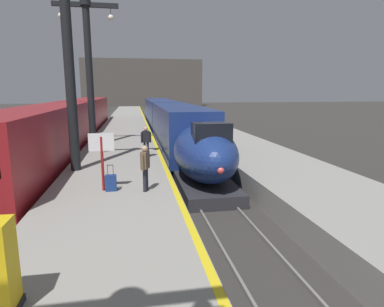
% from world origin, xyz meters
% --- Properties ---
extents(platform_left, '(4.80, 110.00, 1.05)m').
position_xyz_m(platform_left, '(-4.05, 24.75, 0.53)').
color(platform_left, gray).
rests_on(platform_left, ground).
extents(platform_right, '(4.80, 110.00, 1.05)m').
position_xyz_m(platform_right, '(4.05, 24.75, 0.53)').
color(platform_right, gray).
rests_on(platform_right, ground).
extents(platform_left_safety_stripe, '(0.20, 107.80, 0.01)m').
position_xyz_m(platform_left_safety_stripe, '(-1.77, 24.75, 1.05)').
color(platform_left_safety_stripe, yellow).
rests_on(platform_left_safety_stripe, platform_left).
extents(rail_main_left, '(0.08, 110.00, 0.12)m').
position_xyz_m(rail_main_left, '(-0.75, 27.50, 0.06)').
color(rail_main_left, slate).
rests_on(rail_main_left, ground).
extents(rail_main_right, '(0.08, 110.00, 0.12)m').
position_xyz_m(rail_main_right, '(0.75, 27.50, 0.06)').
color(rail_main_right, slate).
rests_on(rail_main_right, ground).
extents(rail_secondary_left, '(0.08, 110.00, 0.12)m').
position_xyz_m(rail_secondary_left, '(-8.85, 27.50, 0.06)').
color(rail_secondary_left, slate).
rests_on(rail_secondary_left, ground).
extents(rail_secondary_right, '(0.08, 110.00, 0.12)m').
position_xyz_m(rail_secondary_right, '(-7.35, 27.50, 0.06)').
color(rail_secondary_right, slate).
rests_on(rail_secondary_right, ground).
extents(highspeed_train_main, '(2.92, 37.41, 3.60)m').
position_xyz_m(highspeed_train_main, '(0.00, 30.20, 1.93)').
color(highspeed_train_main, navy).
rests_on(highspeed_train_main, ground).
extents(regional_train_adjacent, '(2.85, 36.60, 3.80)m').
position_xyz_m(regional_train_adjacent, '(-8.10, 28.28, 2.13)').
color(regional_train_adjacent, maroon).
rests_on(regional_train_adjacent, ground).
extents(station_column_mid, '(4.00, 0.68, 10.15)m').
position_xyz_m(station_column_mid, '(-5.90, 15.81, 7.08)').
color(station_column_mid, black).
rests_on(station_column_mid, platform_left).
extents(station_column_far, '(4.00, 0.68, 9.10)m').
position_xyz_m(station_column_far, '(-5.90, 22.79, 6.53)').
color(station_column_far, black).
rests_on(station_column_far, platform_left).
extents(passenger_near_edge, '(0.35, 0.53, 1.69)m').
position_xyz_m(passenger_near_edge, '(-2.84, 11.95, 2.04)').
color(passenger_near_edge, '#23232D').
rests_on(passenger_near_edge, platform_left).
extents(passenger_mid_platform, '(0.56, 0.27, 1.69)m').
position_xyz_m(passenger_mid_platform, '(-2.56, 18.17, 2.04)').
color(passenger_mid_platform, '#23232D').
rests_on(passenger_mid_platform, platform_left).
extents(rolling_suitcase, '(0.40, 0.22, 0.98)m').
position_xyz_m(rolling_suitcase, '(-4.09, 12.19, 1.35)').
color(rolling_suitcase, navy).
rests_on(rolling_suitcase, platform_left).
extents(departure_info_board, '(0.90, 0.10, 2.12)m').
position_xyz_m(departure_info_board, '(-4.37, 12.30, 2.56)').
color(departure_info_board, maroon).
rests_on(departure_info_board, platform_left).
extents(terminus_back_wall, '(36.00, 2.00, 14.00)m').
position_xyz_m(terminus_back_wall, '(0.00, 102.00, 7.00)').
color(terminus_back_wall, '#4C4742').
rests_on(terminus_back_wall, ground).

